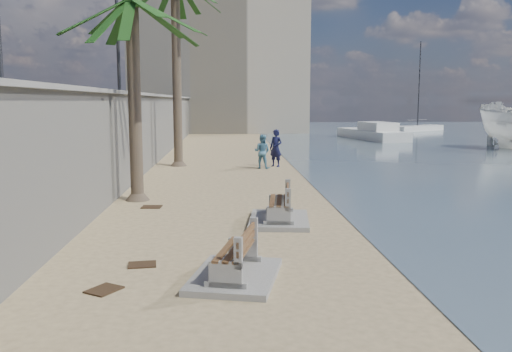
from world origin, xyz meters
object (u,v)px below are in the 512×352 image
person_a (276,145)px  person_b (262,150)px  palm_mid (132,3)px  yacht_far (372,135)px  bench_far (279,207)px  bench_near (235,258)px  sailboat_west (417,128)px

person_a → person_b: person_a is taller
palm_mid → yacht_far: 32.52m
bench_far → yacht_far: 33.42m
palm_mid → person_a: size_ratio=3.41×
bench_near → sailboat_west: size_ratio=0.25×
bench_near → bench_far: size_ratio=0.99×
person_b → bench_far: bearing=112.6°
bench_near → person_b: (1.58, 16.40, 0.52)m
palm_mid → yacht_far: bearing=61.2°
yacht_far → sailboat_west: size_ratio=0.95×
yacht_far → palm_mid: bearing=140.4°
bench_near → yacht_far: (12.31, 36.19, -0.05)m
person_a → yacht_far: person_a is taller
palm_mid → person_a: bearing=58.9°
bench_near → person_a: bearing=82.3°
person_a → sailboat_west: bearing=98.1°
yacht_far → bench_far: bearing=149.9°
person_b → yacht_far: size_ratio=0.20×
palm_mid → person_a: 11.70m
bench_far → person_a: person_a is taller
bench_far → person_b: 11.76m
bench_far → palm_mid: bearing=141.1°
palm_mid → sailboat_west: bearing=59.4°
bench_near → palm_mid: bearing=110.7°
person_b → sailboat_west: bearing=-96.7°
person_a → person_b: bearing=-96.5°
sailboat_west → yacht_far: bearing=-124.5°
bench_near → bench_far: bearing=74.8°
bench_near → bench_far: bench_far is taller
bench_near → person_b: bearing=84.5°
person_a → sailboat_west: sailboat_west is taller
bench_far → person_a: size_ratio=1.15×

